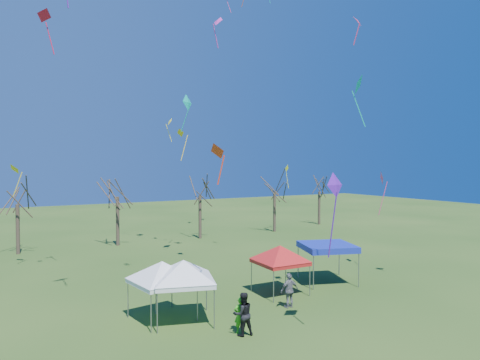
# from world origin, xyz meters

# --- Properties ---
(ground) EXTENTS (140.00, 140.00, 0.00)m
(ground) POSITION_xyz_m (0.00, 0.00, 0.00)
(ground) COLOR #264817
(ground) RESTS_ON ground
(tree_1) EXTENTS (3.42, 3.42, 7.54)m
(tree_1) POSITION_xyz_m (-10.77, 24.65, 5.79)
(tree_1) COLOR #3D2D21
(tree_1) RESTS_ON ground
(tree_2) EXTENTS (3.71, 3.71, 8.18)m
(tree_2) POSITION_xyz_m (-2.37, 24.38, 6.29)
(tree_2) COLOR #3D2D21
(tree_2) RESTS_ON ground
(tree_3) EXTENTS (3.59, 3.59, 7.91)m
(tree_3) POSITION_xyz_m (6.03, 24.04, 6.08)
(tree_3) COLOR #3D2D21
(tree_3) RESTS_ON ground
(tree_4) EXTENTS (3.58, 3.58, 7.89)m
(tree_4) POSITION_xyz_m (15.36, 24.00, 6.06)
(tree_4) COLOR #3D2D21
(tree_4) RESTS_ON ground
(tree_5) EXTENTS (3.39, 3.39, 7.46)m
(tree_5) POSITION_xyz_m (23.72, 26.07, 5.73)
(tree_5) COLOR #3D2D21
(tree_5) RESTS_ON ground
(tent_white_west) EXTENTS (3.74, 3.74, 3.33)m
(tent_white_west) POSITION_xyz_m (-5.28, 3.68, 2.69)
(tent_white_west) COLOR gray
(tent_white_west) RESTS_ON ground
(tent_white_mid) EXTENTS (3.77, 3.77, 3.48)m
(tent_white_mid) POSITION_xyz_m (-4.47, 2.89, 2.81)
(tent_white_mid) COLOR gray
(tent_white_mid) RESTS_ON ground
(tent_red) EXTENTS (3.77, 3.77, 3.33)m
(tent_red) POSITION_xyz_m (2.20, 4.23, 2.68)
(tent_red) COLOR gray
(tent_red) RESTS_ON ground
(tent_blue) EXTENTS (4.05, 4.05, 2.50)m
(tent_blue) POSITION_xyz_m (6.32, 4.77, 2.30)
(tent_blue) COLOR gray
(tent_blue) RESTS_ON ground
(person_dark) EXTENTS (1.03, 0.85, 1.94)m
(person_dark) POSITION_xyz_m (-2.84, -0.05, 0.97)
(person_dark) COLOR black
(person_dark) RESTS_ON ground
(person_green) EXTENTS (0.64, 0.47, 1.63)m
(person_green) POSITION_xyz_m (-2.80, 0.27, 0.82)
(person_green) COLOR green
(person_green) RESTS_ON ground
(person_grey) EXTENTS (1.10, 0.48, 1.85)m
(person_grey) POSITION_xyz_m (1.19, 1.93, 0.93)
(person_grey) COLOR slate
(person_grey) RESTS_ON ground
(kite_11) EXTENTS (1.27, 1.09, 3.00)m
(kite_11) POSITION_xyz_m (0.84, 14.89, 12.53)
(kite_11) COLOR #0CBD9D
(kite_11) RESTS_ON ground
(kite_5) EXTENTS (1.17, 0.55, 3.73)m
(kite_5) POSITION_xyz_m (0.41, -2.42, 6.71)
(kite_5) COLOR #651ABB
(kite_5) RESTS_ON ground
(kite_1) EXTENTS (0.73, 0.93, 1.82)m
(kite_1) POSITION_xyz_m (-4.04, 0.02, 8.21)
(kite_1) COLOR red
(kite_1) RESTS_ON ground
(kite_17) EXTENTS (0.83, 0.95, 3.17)m
(kite_17) POSITION_xyz_m (11.81, 5.17, 6.64)
(kite_17) COLOR #ED3470
(kite_17) RESTS_ON ground
(kite_12) EXTENTS (0.88, 0.63, 2.78)m
(kite_12) POSITION_xyz_m (16.98, 23.91, 7.20)
(kite_12) COLOR #F6FE1A
(kite_12) RESTS_ON ground
(kite_25) EXTENTS (0.83, 0.77, 1.51)m
(kite_25) POSITION_xyz_m (3.35, -0.68, 14.74)
(kite_25) COLOR #D62F5C
(kite_25) RESTS_ON ground
(kite_24) EXTENTS (0.73, 0.91, 2.04)m
(kite_24) POSITION_xyz_m (0.40, 8.78, 16.97)
(kite_24) COLOR #F436BD
(kite_24) RESTS_ON ground
(kite_22) EXTENTS (0.95, 1.06, 2.92)m
(kite_22) POSITION_xyz_m (2.08, 19.38, 10.42)
(kite_22) COLOR yellow
(kite_22) RESTS_ON ground
(kite_13) EXTENTS (1.00, 1.14, 2.37)m
(kite_13) POSITION_xyz_m (-11.12, 18.17, 7.33)
(kite_13) COLOR gold
(kite_13) RESTS_ON ground
(kite_27) EXTENTS (1.15, 1.02, 2.68)m
(kite_27) POSITION_xyz_m (3.76, -0.36, 11.72)
(kite_27) COLOR #0DC59D
(kite_27) RESTS_ON ground
(kite_7) EXTENTS (1.15, 1.07, 2.81)m
(kite_7) POSITION_xyz_m (-9.56, 12.83, 16.84)
(kite_7) COLOR red
(kite_7) RESTS_ON ground
(kite_19) EXTENTS (0.58, 0.84, 2.18)m
(kite_19) POSITION_xyz_m (1.36, 20.33, 11.51)
(kite_19) COLOR yellow
(kite_19) RESTS_ON ground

